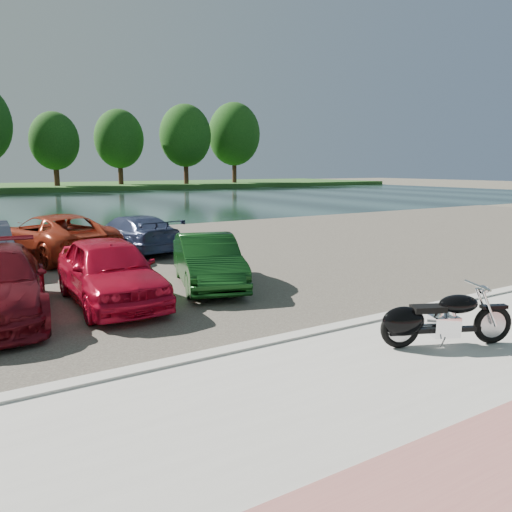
{
  "coord_description": "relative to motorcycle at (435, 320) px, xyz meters",
  "views": [
    {
      "loc": [
        -6.55,
        -4.88,
        3.08
      ],
      "look_at": [
        -0.75,
        4.55,
        1.1
      ],
      "focal_mm": 35.0,
      "sensor_mm": 36.0,
      "label": 1
    }
  ],
  "objects": [
    {
      "name": "car_11",
      "position": [
        -1.2,
        12.29,
        0.15
      ],
      "size": [
        2.6,
        4.86,
        1.34
      ],
      "primitive_type": "imported",
      "rotation": [
        0.0,
        0.0,
        3.3
      ],
      "color": "navy",
      "rests_on": "parking_lot"
    },
    {
      "name": "car_10",
      "position": [
        -3.8,
        12.54,
        0.22
      ],
      "size": [
        3.75,
        5.81,
        1.49
      ],
      "primitive_type": "imported",
      "rotation": [
        0.0,
        0.0,
        3.4
      ],
      "color": "#A7331B",
      "rests_on": "parking_lot"
    },
    {
      "name": "ground",
      "position": [
        -0.2,
        -0.38,
        -0.56
      ],
      "size": [
        200.0,
        200.0,
        0.0
      ],
      "primitive_type": "plane",
      "color": "#595447",
      "rests_on": "ground"
    },
    {
      "name": "far_trees",
      "position": [
        4.16,
        65.41,
        6.93
      ],
      "size": [
        70.25,
        10.68,
        12.52
      ],
      "color": "#391E14",
      "rests_on": "far_bank"
    },
    {
      "name": "car_4",
      "position": [
        -3.81,
        5.79,
        0.23
      ],
      "size": [
        1.82,
        4.4,
        1.49
      ],
      "primitive_type": "imported",
      "rotation": [
        0.0,
        0.0,
        -0.01
      ],
      "color": "red",
      "rests_on": "parking_lot"
    },
    {
      "name": "kerb",
      "position": [
        -0.2,
        1.62,
        -0.49
      ],
      "size": [
        60.0,
        0.3,
        0.14
      ],
      "primitive_type": "cube",
      "color": "#B9B5AE",
      "rests_on": "ground"
    },
    {
      "name": "far_bank",
      "position": [
        -0.2,
        71.62,
        -0.26
      ],
      "size": [
        120.0,
        24.0,
        0.6
      ],
      "primitive_type": "cube",
      "color": "#284D1B",
      "rests_on": "ground"
    },
    {
      "name": "motorcycle",
      "position": [
        0.0,
        0.0,
        0.0
      ],
      "size": [
        2.2,
        1.17,
        1.05
      ],
      "rotation": [
        0.0,
        0.0,
        -0.42
      ],
      "color": "black",
      "rests_on": "promenade"
    },
    {
      "name": "river",
      "position": [
        -0.2,
        39.62,
        -0.56
      ],
      "size": [
        120.0,
        40.0,
        0.0
      ],
      "primitive_type": "cube",
      "color": "black",
      "rests_on": "ground"
    },
    {
      "name": "promenade",
      "position": [
        -0.2,
        -1.38,
        -0.51
      ],
      "size": [
        60.0,
        6.0,
        0.1
      ],
      "primitive_type": "cube",
      "color": "#B9B5AE",
      "rests_on": "ground"
    },
    {
      "name": "car_5",
      "position": [
        -1.21,
        6.12,
        0.14
      ],
      "size": [
        2.5,
        4.25,
        1.32
      ],
      "primitive_type": "imported",
      "rotation": [
        0.0,
        0.0,
        -0.29
      ],
      "color": "#113E14",
      "rests_on": "parking_lot"
    },
    {
      "name": "parking_lot",
      "position": [
        -0.2,
        10.62,
        -0.54
      ],
      "size": [
        60.0,
        18.0,
        0.04
      ],
      "primitive_type": "cube",
      "color": "#3F3A33",
      "rests_on": "ground"
    }
  ]
}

